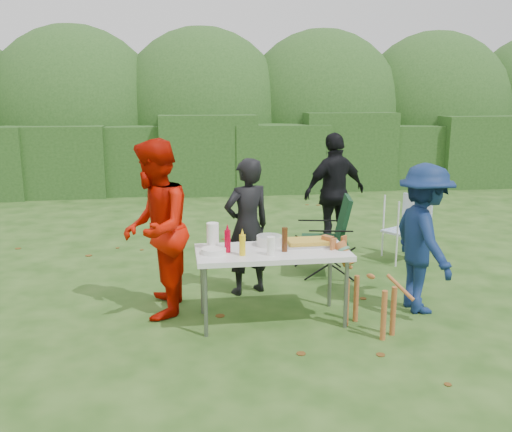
{
  "coord_description": "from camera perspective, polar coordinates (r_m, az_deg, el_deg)",
  "views": [
    {
      "loc": [
        -0.76,
        -4.86,
        2.22
      ],
      "look_at": [
        0.06,
        0.59,
        1.0
      ],
      "focal_mm": 38.0,
      "sensor_mm": 36.0,
      "label": 1
    }
  ],
  "objects": [
    {
      "name": "ground",
      "position": [
        5.39,
        0.32,
        -11.82
      ],
      "size": [
        80.0,
        80.0,
        0.0
      ],
      "primitive_type": "plane",
      "color": "#1E4211"
    },
    {
      "name": "hedge_row",
      "position": [
        12.95,
        -5.14,
        6.35
      ],
      "size": [
        22.0,
        1.4,
        1.7
      ],
      "primitive_type": "cube",
      "color": "#23471C",
      "rests_on": "ground"
    },
    {
      "name": "shrub_backdrop",
      "position": [
        14.49,
        -5.59,
        9.96
      ],
      "size": [
        20.0,
        2.6,
        3.2
      ],
      "primitive_type": "ellipsoid",
      "color": "#3D6628",
      "rests_on": "ground"
    },
    {
      "name": "folding_table",
      "position": [
        5.36,
        1.71,
        -4.14
      ],
      "size": [
        1.5,
        0.7,
        0.74
      ],
      "color": "silver",
      "rests_on": "ground"
    },
    {
      "name": "person_cook",
      "position": [
        6.11,
        -0.94,
        -1.14
      ],
      "size": [
        0.67,
        0.56,
        1.56
      ],
      "primitive_type": "imported",
      "rotation": [
        0.0,
        0.0,
        3.52
      ],
      "color": "black",
      "rests_on": "ground"
    },
    {
      "name": "person_red_jacket",
      "position": [
        5.57,
        -10.57,
        -1.35
      ],
      "size": [
        0.76,
        0.94,
        1.82
      ],
      "primitive_type": "imported",
      "rotation": [
        0.0,
        0.0,
        -1.65
      ],
      "color": "#BB1001",
      "rests_on": "ground"
    },
    {
      "name": "person_black_puffy",
      "position": [
        7.93,
        8.27,
        2.48
      ],
      "size": [
        1.09,
        0.73,
        1.72
      ],
      "primitive_type": "imported",
      "rotation": [
        0.0,
        0.0,
        3.47
      ],
      "color": "black",
      "rests_on": "ground"
    },
    {
      "name": "child",
      "position": [
        5.87,
        17.21,
        -2.28
      ],
      "size": [
        0.6,
        1.02,
        1.56
      ],
      "primitive_type": "imported",
      "rotation": [
        0.0,
        0.0,
        1.59
      ],
      "color": "#10234E",
      "rests_on": "ground"
    },
    {
      "name": "dog",
      "position": [
        5.33,
        11.93,
        -7.57
      ],
      "size": [
        0.77,
        0.92,
        0.83
      ],
      "primitive_type": null,
      "rotation": [
        0.0,
        0.0,
        2.15
      ],
      "color": "#A3592A",
      "rests_on": "ground"
    },
    {
      "name": "camping_chair",
      "position": [
        6.87,
        7.2,
        -2.04
      ],
      "size": [
        0.75,
        0.75,
        1.02
      ],
      "primitive_type": null,
      "rotation": [
        0.0,
        0.0,
        2.94
      ],
      "color": "#11321C",
      "rests_on": "ground"
    },
    {
      "name": "lawn_chair",
      "position": [
        7.68,
        15.5,
        -1.29
      ],
      "size": [
        0.73,
        0.73,
        0.9
      ],
      "primitive_type": null,
      "rotation": [
        0.0,
        0.0,
        3.65
      ],
      "color": "#4D74B2",
      "rests_on": "ground"
    },
    {
      "name": "food_tray",
      "position": [
        5.55,
        5.4,
        -2.94
      ],
      "size": [
        0.45,
        0.3,
        0.02
      ],
      "primitive_type": "cube",
      "color": "#B7B7BA",
      "rests_on": "folding_table"
    },
    {
      "name": "focaccia_bread",
      "position": [
        5.54,
        5.41,
        -2.66
      ],
      "size": [
        0.4,
        0.26,
        0.04
      ],
      "primitive_type": "cube",
      "color": "gold",
      "rests_on": "food_tray"
    },
    {
      "name": "mustard_bottle",
      "position": [
        5.14,
        -1.44,
        -3.07
      ],
      "size": [
        0.06,
        0.06,
        0.2
      ],
      "primitive_type": "cylinder",
      "color": "yellow",
      "rests_on": "folding_table"
    },
    {
      "name": "ketchup_bottle",
      "position": [
        5.25,
        -3.02,
        -2.66
      ],
      "size": [
        0.06,
        0.06,
        0.22
      ],
      "primitive_type": "cylinder",
      "color": "#A8001A",
      "rests_on": "folding_table"
    },
    {
      "name": "beer_bottle",
      "position": [
        5.27,
        3.03,
        -2.49
      ],
      "size": [
        0.06,
        0.06,
        0.24
      ],
      "primitive_type": "cylinder",
      "color": "#47230F",
      "rests_on": "folding_table"
    },
    {
      "name": "paper_towel_roll",
      "position": [
        5.38,
        -4.58,
        -2.09
      ],
      "size": [
        0.12,
        0.12,
        0.26
      ],
      "primitive_type": "cylinder",
      "color": "white",
      "rests_on": "folding_table"
    },
    {
      "name": "cup_stack",
      "position": [
        5.15,
        1.58,
        -3.16
      ],
      "size": [
        0.08,
        0.08,
        0.18
      ],
      "primitive_type": "cylinder",
      "color": "white",
      "rests_on": "folding_table"
    },
    {
      "name": "pasta_bowl",
      "position": [
        5.5,
        1.41,
        -2.59
      ],
      "size": [
        0.26,
        0.26,
        0.1
      ],
      "primitive_type": "cylinder",
      "color": "silver",
      "rests_on": "folding_table"
    },
    {
      "name": "plate_stack",
      "position": [
        5.24,
        -4.49,
        -3.67
      ],
      "size": [
        0.24,
        0.24,
        0.05
      ],
      "primitive_type": "cylinder",
      "color": "white",
      "rests_on": "folding_table"
    }
  ]
}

